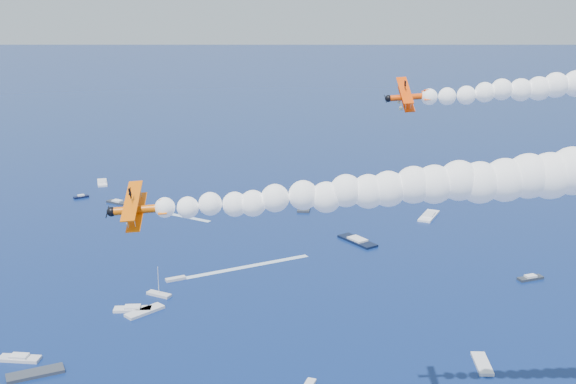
# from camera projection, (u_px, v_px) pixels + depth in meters

# --- Properties ---
(biplane_lead) EXTENTS (7.27, 8.87, 7.21)m
(biplane_lead) POSITION_uv_depth(u_px,v_px,m) (408.00, 97.00, 103.39)
(biplane_lead) COLOR #FF4405
(biplane_trail) EXTENTS (8.19, 9.83, 7.50)m
(biplane_trail) POSITION_uv_depth(u_px,v_px,m) (138.00, 210.00, 82.79)
(biplane_trail) COLOR #EC5E04
(smoke_trail_trail) EXTENTS (61.50, 21.25, 10.76)m
(smoke_trail_trail) POSITION_uv_depth(u_px,v_px,m) (402.00, 188.00, 83.08)
(smoke_trail_trail) COLOR white
(spectator_boats) EXTENTS (231.03, 181.47, 0.70)m
(spectator_boats) POSITION_uv_depth(u_px,v_px,m) (299.00, 258.00, 212.80)
(spectator_boats) COLOR silver
(spectator_boats) RESTS_ON ground
(boat_wakes) EXTENTS (70.80, 67.41, 0.04)m
(boat_wakes) POSITION_uv_depth(u_px,v_px,m) (203.00, 237.00, 231.44)
(boat_wakes) COLOR white
(boat_wakes) RESTS_ON ground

